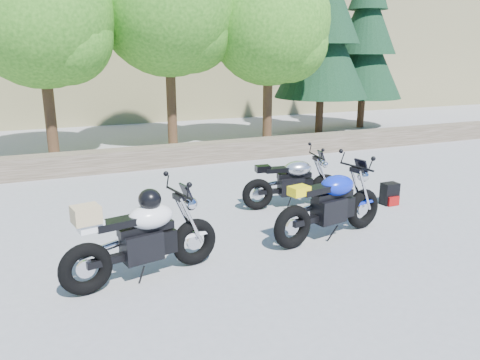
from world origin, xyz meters
name	(u,v)px	position (x,y,z in m)	size (l,w,h in m)	color
ground	(254,247)	(0.00, 0.00, 0.00)	(90.00, 90.00, 0.00)	gray
stone_wall	(163,156)	(0.00, 5.50, 0.25)	(22.00, 0.55, 0.50)	#4D4433
tree_decid_left	(44,15)	(-2.39, 7.14, 3.63)	(3.67, 3.67, 5.62)	#382314
tree_decid_mid	(172,4)	(0.91, 7.54, 4.04)	(4.08, 4.08, 6.24)	#382314
tree_decid_right	(273,26)	(3.71, 6.94, 3.50)	(3.54, 3.54, 5.41)	#382314
conifer_near	(323,23)	(6.20, 8.20, 3.68)	(3.17, 3.17, 7.06)	#382314
conifer_far	(366,38)	(8.40, 8.80, 3.27)	(2.82, 2.82, 6.27)	#382314
silver_bike	(292,183)	(1.42, 1.44, 0.46)	(1.88, 0.59, 0.94)	black
white_bike	(142,236)	(-1.67, -0.34, 0.57)	(2.07, 0.72, 1.15)	black
blue_bike	(331,205)	(1.24, -0.08, 0.52)	(2.11, 0.72, 1.06)	black
backpack	(390,194)	(3.18, 0.86, 0.20)	(0.30, 0.26, 0.41)	black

